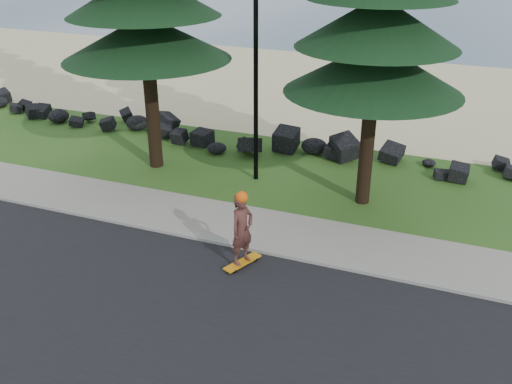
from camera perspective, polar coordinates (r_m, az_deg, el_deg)
ground at (r=15.58m, az=-4.27°, el=-3.18°), size 160.00×160.00×0.00m
road at (r=12.35m, az=-13.35°, el=-12.51°), size 160.00×7.00×0.02m
kerb at (r=14.86m, az=-5.75°, el=-4.56°), size 160.00×0.20×0.10m
sidewalk at (r=15.72m, az=-3.97°, el=-2.72°), size 160.00×2.00×0.08m
beach_sand at (r=28.44m, az=8.36°, el=10.14°), size 160.00×15.00×0.01m
seawall_boulders at (r=20.29m, az=2.44°, el=3.96°), size 60.00×2.40×1.10m
lamp_post at (r=16.93m, az=-0.02°, el=14.22°), size 0.25×0.14×8.14m
skateboarder at (r=13.24m, az=-1.40°, el=-3.82°), size 0.65×1.06×1.95m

